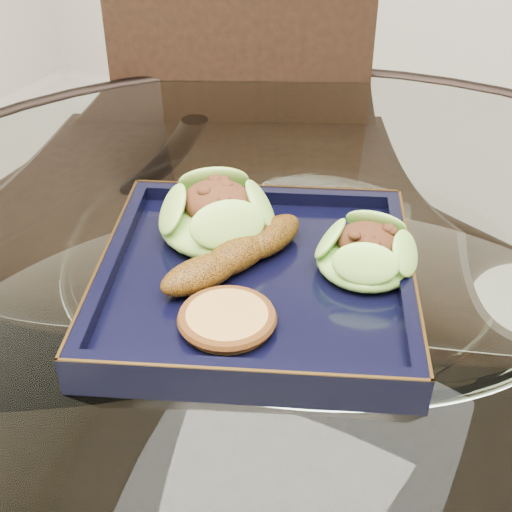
% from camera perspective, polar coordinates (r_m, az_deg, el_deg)
% --- Properties ---
extents(dining_table, '(1.13, 1.13, 0.77)m').
position_cam_1_polar(dining_table, '(0.75, 3.91, -12.52)').
color(dining_table, white).
rests_on(dining_table, ground).
extents(dining_chair, '(0.54, 0.54, 0.94)m').
position_cam_1_polar(dining_chair, '(1.11, -1.40, 0.45)').
color(dining_chair, black).
rests_on(dining_chair, ground).
extents(navy_plate, '(0.35, 0.35, 0.02)m').
position_cam_1_polar(navy_plate, '(0.63, -0.00, -2.25)').
color(navy_plate, black).
rests_on(navy_plate, dining_table).
extents(lettuce_wrap_left, '(0.13, 0.13, 0.04)m').
position_cam_1_polar(lettuce_wrap_left, '(0.66, -3.14, 3.04)').
color(lettuce_wrap_left, '#6FA02E').
rests_on(lettuce_wrap_left, navy_plate).
extents(lettuce_wrap_right, '(0.11, 0.11, 0.03)m').
position_cam_1_polar(lettuce_wrap_right, '(0.63, 8.80, 0.05)').
color(lettuce_wrap_right, '#5DA530').
rests_on(lettuce_wrap_right, navy_plate).
extents(roasted_plantain, '(0.08, 0.15, 0.03)m').
position_cam_1_polar(roasted_plantain, '(0.62, -1.52, 0.12)').
color(roasted_plantain, '#663C0A').
rests_on(roasted_plantain, navy_plate).
extents(crumb_patty, '(0.08, 0.08, 0.01)m').
position_cam_1_polar(crumb_patty, '(0.56, -2.33, -5.13)').
color(crumb_patty, '#BC8B3E').
rests_on(crumb_patty, navy_plate).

